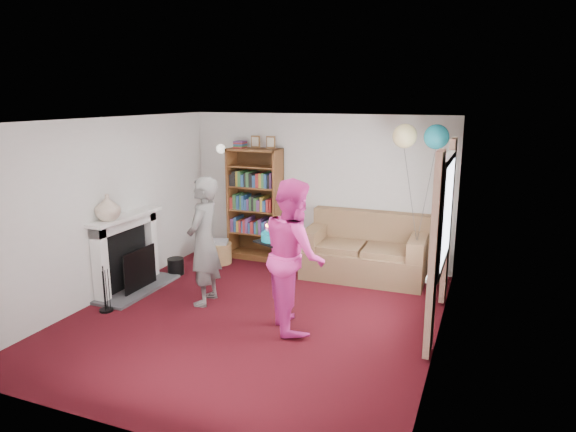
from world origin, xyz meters
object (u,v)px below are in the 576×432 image
at_px(sofa, 366,253).
at_px(person_magenta, 294,254).
at_px(person_striped, 204,241).
at_px(birthday_cake, 274,237).
at_px(bookcase, 256,205).

bearing_deg(sofa, person_magenta, -101.72).
bearing_deg(person_striped, birthday_cake, 72.03).
bearing_deg(birthday_cake, sofa, 72.41).
xyz_separation_m(sofa, birthday_cake, (-0.67, -2.10, 0.74)).
bearing_deg(sofa, person_striped, -134.58).
relative_size(sofa, birthday_cake, 5.15).
relative_size(sofa, person_magenta, 1.01).
relative_size(sofa, person_striped, 1.06).
xyz_separation_m(bookcase, person_striped, (0.23, -2.12, -0.07)).
bearing_deg(bookcase, birthday_cake, -59.98).
height_order(sofa, birthday_cake, birthday_cake).
height_order(bookcase, person_striped, bookcase).
distance_m(sofa, person_magenta, 2.24).
bearing_deg(person_magenta, bookcase, 0.43).
xyz_separation_m(person_striped, person_magenta, (1.39, -0.24, 0.05)).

